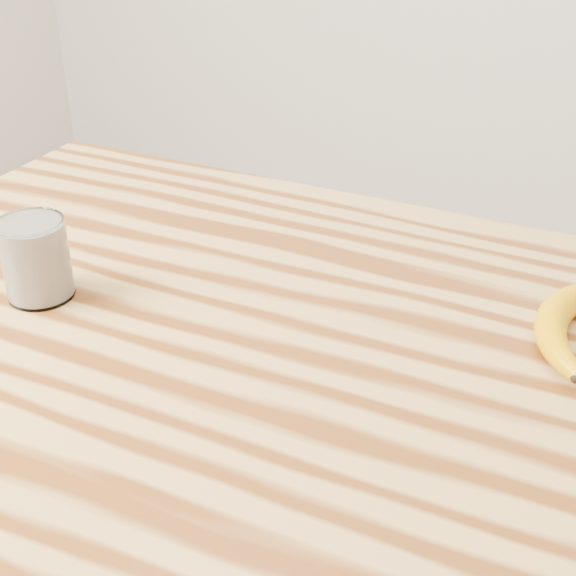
% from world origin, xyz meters
% --- Properties ---
extents(table, '(1.20, 0.80, 0.90)m').
position_xyz_m(table, '(0.00, 0.00, 0.77)').
color(table, '#AC8247').
rests_on(table, ground).
extents(smoothie_glass, '(0.08, 0.08, 0.09)m').
position_xyz_m(smoothie_glass, '(-0.30, -0.03, 0.95)').
color(smoothie_glass, white).
rests_on(smoothie_glass, table).
extents(banana, '(0.14, 0.30, 0.04)m').
position_xyz_m(banana, '(0.24, 0.16, 0.92)').
color(banana, '#C98700').
rests_on(banana, table).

